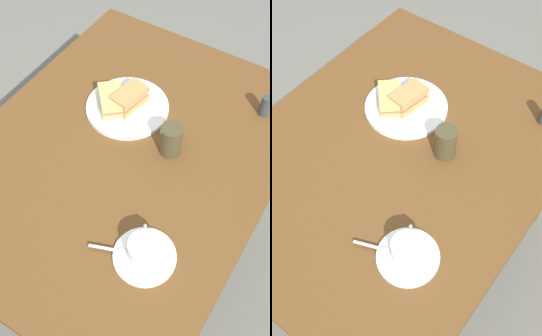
{
  "view_description": "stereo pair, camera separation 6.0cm",
  "coord_description": "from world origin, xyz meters",
  "views": [
    {
      "loc": [
        0.65,
        0.45,
        1.72
      ],
      "look_at": [
        0.05,
        0.07,
        0.74
      ],
      "focal_mm": 46.51,
      "sensor_mm": 36.0,
      "label": 1
    },
    {
      "loc": [
        0.62,
        0.5,
        1.72
      ],
      "look_at": [
        0.05,
        0.07,
        0.74
      ],
      "focal_mm": 46.51,
      "sensor_mm": 36.0,
      "label": 2
    }
  ],
  "objects": [
    {
      "name": "ground_plane",
      "position": [
        0.0,
        0.0,
        0.0
      ],
      "size": [
        6.0,
        6.0,
        0.0
      ],
      "primitive_type": "plane",
      "color": "#67665C"
    },
    {
      "name": "sandwich_back",
      "position": [
        -0.12,
        -0.12,
        0.75
      ],
      "size": [
        0.14,
        0.13,
        0.05
      ],
      "color": "tan",
      "rests_on": "sandwich_plate"
    },
    {
      "name": "sandwich_plate",
      "position": [
        -0.15,
        -0.08,
        0.72
      ],
      "size": [
        0.26,
        0.26,
        0.01
      ],
      "primitive_type": "cylinder",
      "color": "white",
      "rests_on": "dining_table"
    },
    {
      "name": "drinking_glass",
      "position": [
        -0.07,
        0.12,
        0.76
      ],
      "size": [
        0.06,
        0.06,
        0.1
      ],
      "primitive_type": "cylinder",
      "color": "#433C25",
      "rests_on": "dining_table"
    },
    {
      "name": "dining_table",
      "position": [
        0.0,
        0.0,
        0.61
      ],
      "size": [
        1.13,
        0.86,
        0.71
      ],
      "color": "brown",
      "rests_on": "ground_plane"
    },
    {
      "name": "sandwich_front",
      "position": [
        -0.16,
        -0.08,
        0.75
      ],
      "size": [
        0.12,
        0.08,
        0.06
      ],
      "color": "#B58D47",
      "rests_on": "sandwich_plate"
    },
    {
      "name": "spoon",
      "position": [
        0.28,
        0.16,
        0.72
      ],
      "size": [
        0.05,
        0.1,
        0.01
      ],
      "color": "silver",
      "rests_on": "coffee_saucer"
    },
    {
      "name": "coffee_cup",
      "position": [
        0.25,
        0.23,
        0.75
      ],
      "size": [
        0.1,
        0.08,
        0.06
      ],
      "color": "white",
      "rests_on": "coffee_saucer"
    },
    {
      "name": "coffee_saucer",
      "position": [
        0.26,
        0.23,
        0.71
      ],
      "size": [
        0.16,
        0.16,
        0.01
      ],
      "primitive_type": "cylinder",
      "color": "white",
      "rests_on": "dining_table"
    }
  ]
}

